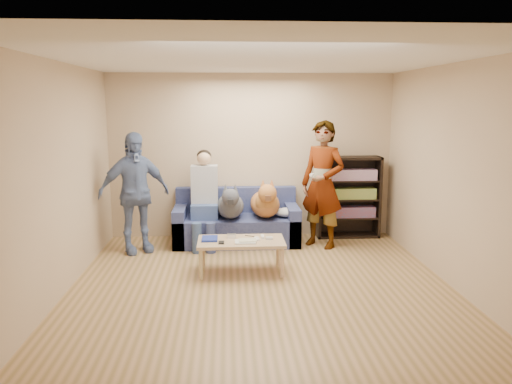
{
  "coord_description": "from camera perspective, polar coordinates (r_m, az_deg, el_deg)",
  "views": [
    {
      "loc": [
        -0.39,
        -5.43,
        2.15
      ],
      "look_at": [
        0.0,
        1.2,
        0.95
      ],
      "focal_mm": 35.0,
      "sensor_mm": 36.0,
      "label": 1
    }
  ],
  "objects": [
    {
      "name": "papers",
      "position": [
        6.27,
        -1.23,
        -5.7
      ],
      "size": [
        0.26,
        0.2,
        0.02
      ],
      "primitive_type": "cube",
      "color": "beige",
      "rests_on": "coffee_table"
    },
    {
      "name": "person_standing_left",
      "position": [
        7.34,
        -13.74,
        -0.1
      ],
      "size": [
        1.1,
        0.84,
        1.74
      ],
      "primitive_type": "imported",
      "rotation": [
        0.0,
        0.0,
        0.47
      ],
      "color": "#6978A8",
      "rests_on": "ground"
    },
    {
      "name": "wall_right",
      "position": [
        6.1,
        22.32,
        1.46
      ],
      "size": [
        0.0,
        5.0,
        5.0
      ],
      "primitive_type": "plane",
      "rotation": [
        1.57,
        0.0,
        -1.57
      ],
      "color": "tan",
      "rests_on": "ground"
    },
    {
      "name": "wallet",
      "position": [
        6.25,
        -3.98,
        -5.78
      ],
      "size": [
        0.07,
        0.12,
        0.02
      ],
      "primitive_type": "cube",
      "color": "black",
      "rests_on": "coffee_table"
    },
    {
      "name": "magazine",
      "position": [
        6.29,
        -0.96,
        -5.52
      ],
      "size": [
        0.22,
        0.17,
        0.01
      ],
      "primitive_type": "cube",
      "color": "#BEBA98",
      "rests_on": "coffee_table"
    },
    {
      "name": "held_controller",
      "position": [
        7.21,
        6.39,
        1.96
      ],
      "size": [
        0.09,
        0.13,
        0.03
      ],
      "primitive_type": "cube",
      "rotation": [
        0.0,
        0.0,
        -0.36
      ],
      "color": "white",
      "rests_on": "person_standing_right"
    },
    {
      "name": "dog_tan",
      "position": [
        7.55,
        1.08,
        -1.2
      ],
      "size": [
        0.44,
        1.18,
        0.64
      ],
      "color": "#C1603A",
      "rests_on": "sofa"
    },
    {
      "name": "controller_a",
      "position": [
        6.48,
        0.75,
        -5.12
      ],
      "size": [
        0.04,
        0.13,
        0.03
      ],
      "primitive_type": "cube",
      "color": "white",
      "rests_on": "coffee_table"
    },
    {
      "name": "wall_back",
      "position": [
        7.99,
        -0.55,
        4.12
      ],
      "size": [
        4.5,
        0.0,
        4.5
      ],
      "primitive_type": "plane",
      "rotation": [
        1.57,
        0.0,
        0.0
      ],
      "color": "tan",
      "rests_on": "ground"
    },
    {
      "name": "controller_b",
      "position": [
        6.41,
        1.52,
        -5.29
      ],
      "size": [
        0.09,
        0.06,
        0.03
      ],
      "primitive_type": "cube",
      "color": "silver",
      "rests_on": "coffee_table"
    },
    {
      "name": "dog_gray",
      "position": [
        7.49,
        -2.95,
        -1.45
      ],
      "size": [
        0.41,
        1.25,
        0.59
      ],
      "color": "#53575F",
      "rests_on": "sofa"
    },
    {
      "name": "ground",
      "position": [
        5.86,
        0.71,
        -11.3
      ],
      "size": [
        5.0,
        5.0,
        0.0
      ],
      "primitive_type": "plane",
      "color": "olive",
      "rests_on": "ground"
    },
    {
      "name": "bookshelf",
      "position": [
        8.14,
        10.48,
        -0.36
      ],
      "size": [
        1.0,
        0.34,
        1.3
      ],
      "color": "black",
      "rests_on": "ground"
    },
    {
      "name": "person_standing_right",
      "position": [
        7.47,
        7.62,
        0.85
      ],
      "size": [
        0.82,
        0.79,
        1.89
      ],
      "primitive_type": "imported",
      "rotation": [
        0.0,
        0.0,
        -0.71
      ],
      "color": "gray",
      "rests_on": "ground"
    },
    {
      "name": "sofa",
      "position": [
        7.76,
        -2.24,
        -3.72
      ],
      "size": [
        1.9,
        0.85,
        0.82
      ],
      "color": "#515B93",
      "rests_on": "ground"
    },
    {
      "name": "camera_silver",
      "position": [
        6.48,
        -2.81,
        -5.03
      ],
      "size": [
        0.11,
        0.06,
        0.05
      ],
      "primitive_type": "cube",
      "color": "silver",
      "rests_on": "coffee_table"
    },
    {
      "name": "person_seated",
      "position": [
        7.54,
        -5.92,
        -0.35
      ],
      "size": [
        0.4,
        0.73,
        1.47
      ],
      "color": "#446496",
      "rests_on": "sofa"
    },
    {
      "name": "headphone_cup_a",
      "position": [
        6.36,
        0.1,
        -5.46
      ],
      "size": [
        0.07,
        0.07,
        0.02
      ],
      "primitive_type": "cylinder",
      "color": "white",
      "rests_on": "coffee_table"
    },
    {
      "name": "wall_left",
      "position": [
        5.81,
        -22.01,
        1.07
      ],
      "size": [
        0.0,
        5.0,
        5.0
      ],
      "primitive_type": "plane",
      "rotation": [
        1.57,
        0.0,
        1.57
      ],
      "color": "tan",
      "rests_on": "ground"
    },
    {
      "name": "notebook_blue",
      "position": [
        6.42,
        -5.31,
        -5.33
      ],
      "size": [
        0.2,
        0.26,
        0.03
      ],
      "primitive_type": "cube",
      "color": "navy",
      "rests_on": "coffee_table"
    },
    {
      "name": "ceiling",
      "position": [
        5.47,
        0.77,
        14.96
      ],
      "size": [
        5.0,
        5.0,
        0.0
      ],
      "primitive_type": "plane",
      "rotation": [
        3.14,
        0.0,
        0.0
      ],
      "color": "white",
      "rests_on": "ground"
    },
    {
      "name": "blanket",
      "position": [
        7.63,
        3.53,
        -2.32
      ],
      "size": [
        0.38,
        0.32,
        0.13
      ],
      "primitive_type": "ellipsoid",
      "color": "#B6B6BB",
      "rests_on": "sofa"
    },
    {
      "name": "headphone_cup_b",
      "position": [
        6.44,
        0.06,
        -5.26
      ],
      "size": [
        0.07,
        0.07,
        0.02
      ],
      "primitive_type": "cylinder",
      "color": "silver",
      "rests_on": "coffee_table"
    },
    {
      "name": "wall_front",
      "position": [
        3.08,
        4.1,
        -5.77
      ],
      "size": [
        4.5,
        0.0,
        4.5
      ],
      "primitive_type": "plane",
      "rotation": [
        -1.57,
        0.0,
        0.0
      ],
      "color": "tan",
      "rests_on": "ground"
    },
    {
      "name": "coffee_table",
      "position": [
        6.38,
        -1.71,
        -5.92
      ],
      "size": [
        1.1,
        0.6,
        0.42
      ],
      "color": "tan",
      "rests_on": "ground"
    },
    {
      "name": "pen_orange",
      "position": [
        6.22,
        -1.85,
        -5.89
      ],
      "size": [
        0.13,
        0.06,
        0.01
      ],
      "primitive_type": "cylinder",
      "rotation": [
        0.0,
        1.57,
        0.35
      ],
      "color": "orange",
      "rests_on": "coffee_table"
    },
    {
      "name": "pen_black",
      "position": [
        6.55,
        -0.71,
        -5.05
      ],
      "size": [
        0.13,
        0.08,
        0.01
      ],
      "primitive_type": "cylinder",
      "rotation": [
        0.0,
        1.57,
        -0.52
      ],
      "color": "black",
      "rests_on": "coffee_table"
    }
  ]
}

